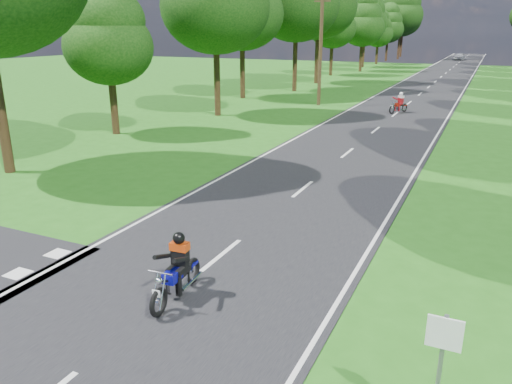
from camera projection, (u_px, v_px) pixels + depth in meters
The scene contains 9 objects.
ground at pixel (177, 292), 10.85m from camera, with size 160.00×160.00×0.00m, color #215D15.
main_road at pixel (435, 82), 53.90m from camera, with size 7.00×140.00×0.02m, color black.
road_markings at pixel (432, 83), 52.34m from camera, with size 7.40×140.00×0.01m.
treeline at pixel (465, 4), 59.43m from camera, with size 40.00×115.35×14.78m.
telegraph_pole at pixel (321, 49), 36.11m from camera, with size 1.20×0.26×8.00m.
road_sign at pixel (441, 360), 6.49m from camera, with size 0.45×0.07×2.00m.
rider_near_blue at pixel (176, 267), 10.33m from camera, with size 0.57×1.72×1.43m, color #0D0E99, non-canonical shape.
rider_far_red at pixel (399, 103), 33.55m from camera, with size 0.56×1.67×1.39m, color #A1170C, non-canonical shape.
distant_car at pixel (460, 56), 90.48m from camera, with size 1.55×3.85×1.31m, color #AEB0B5.
Camera 1 is at (5.64, -8.00, 5.44)m, focal length 35.00 mm.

